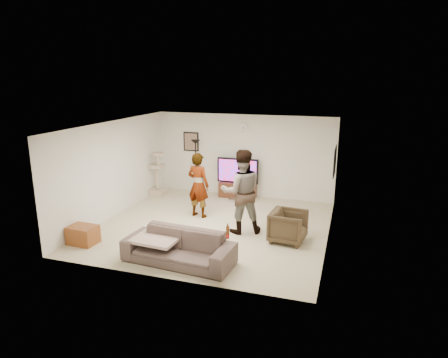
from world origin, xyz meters
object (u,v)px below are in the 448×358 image
(tv, at_px, (238,171))
(beer_bottle, at_px, (228,232))
(cat_tree, at_px, (157,174))
(floor_lamp, at_px, (196,169))
(armchair, at_px, (288,226))
(side_table, at_px, (83,235))
(person_right, at_px, (241,192))
(person_left, at_px, (198,185))
(tv_stand, at_px, (238,190))
(sofa, at_px, (179,247))

(tv, distance_m, beer_bottle, 4.72)
(tv, distance_m, cat_tree, 2.49)
(floor_lamp, height_order, armchair, floor_lamp)
(side_table, bearing_deg, armchair, 19.45)
(armchair, bearing_deg, floor_lamp, 56.82)
(person_right, height_order, armchair, person_right)
(cat_tree, bearing_deg, person_left, -35.86)
(cat_tree, xyz_separation_m, person_left, (1.91, -1.38, 0.17))
(cat_tree, relative_size, beer_bottle, 5.48)
(tv_stand, distance_m, person_right, 2.88)
(tv_stand, bearing_deg, tv, 0.00)
(floor_lamp, bearing_deg, armchair, -38.47)
(beer_bottle, bearing_deg, side_table, 176.79)
(sofa, bearing_deg, person_left, 107.49)
(person_left, xyz_separation_m, beer_bottle, (1.63, -2.62, -0.08))
(person_left, bearing_deg, sofa, 115.90)
(cat_tree, height_order, side_table, cat_tree)
(floor_lamp, relative_size, person_right, 0.87)
(tv, distance_m, side_table, 5.00)
(sofa, xyz_separation_m, armchair, (1.90, 1.71, 0.03))
(tv, relative_size, floor_lamp, 0.73)
(person_right, bearing_deg, sofa, 44.30)
(cat_tree, bearing_deg, beer_bottle, -48.57)
(person_right, bearing_deg, person_left, -51.69)
(beer_bottle, xyz_separation_m, side_table, (-3.42, 0.19, -0.57))
(tv, bearing_deg, side_table, -117.64)
(person_left, height_order, armchair, person_left)
(armchair, height_order, side_table, armchair)
(cat_tree, distance_m, sofa, 4.75)
(tv_stand, relative_size, person_right, 0.55)
(cat_tree, bearing_deg, person_right, -32.39)
(cat_tree, xyz_separation_m, person_right, (3.26, -2.07, 0.31))
(tv_stand, xyz_separation_m, cat_tree, (-2.42, -0.58, 0.46))
(floor_lamp, bearing_deg, beer_bottle, -61.19)
(tv_stand, distance_m, person_left, 2.12)
(tv, height_order, side_table, tv)
(floor_lamp, bearing_deg, sofa, -72.64)
(tv_stand, xyz_separation_m, side_table, (-2.30, -4.39, -0.03))
(person_right, distance_m, beer_bottle, 1.97)
(tv, height_order, person_right, person_right)
(beer_bottle, height_order, side_table, beer_bottle)
(tv, relative_size, cat_tree, 0.93)
(armchair, bearing_deg, cat_tree, 67.85)
(tv_stand, relative_size, person_left, 0.64)
(cat_tree, distance_m, person_left, 2.36)
(sofa, height_order, beer_bottle, beer_bottle)
(cat_tree, xyz_separation_m, side_table, (0.12, -3.81, -0.48))
(floor_lamp, bearing_deg, cat_tree, -166.69)
(floor_lamp, bearing_deg, person_left, -66.22)
(sofa, distance_m, side_table, 2.41)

